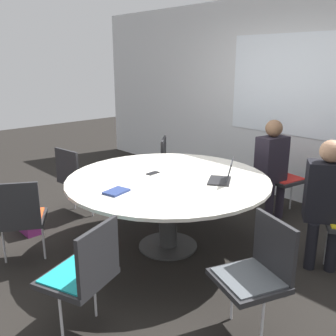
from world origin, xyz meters
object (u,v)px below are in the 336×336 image
at_px(laptop, 224,176).
at_px(handbag, 27,220).
at_px(chair_4, 19,215).
at_px(spiral_notebook, 116,191).
at_px(chair_6, 257,269).
at_px(person_0, 326,195).
at_px(person_1, 272,162).
at_px(cell_phone, 153,173).
at_px(chair_1, 279,173).
at_px(chair_5, 84,270).
at_px(chair_2, 173,163).
at_px(chair_3, 77,175).

distance_m(laptop, handbag, 2.27).
height_order(chair_4, spiral_notebook, chair_4).
height_order(chair_6, person_0, person_0).
bearing_deg(person_0, person_1, -67.54).
distance_m(person_0, person_1, 1.15).
relative_size(person_1, cell_phone, 8.18).
distance_m(chair_1, handbag, 3.07).
height_order(chair_5, person_0, person_0).
bearing_deg(chair_4, chair_1, 13.98).
height_order(chair_2, chair_5, same).
xyz_separation_m(chair_1, person_0, (1.00, -0.89, 0.20)).
distance_m(chair_1, chair_4, 3.07).
bearing_deg(spiral_notebook, handbag, -167.45).
distance_m(person_0, cell_phone, 1.66).
height_order(person_0, handbag, person_0).
xyz_separation_m(person_1, handbag, (-1.60, -2.37, -0.56)).
xyz_separation_m(chair_1, chair_4, (-0.89, -2.94, 0.00)).
height_order(chair_2, cell_phone, chair_2).
distance_m(chair_2, cell_phone, 1.31).
bearing_deg(chair_6, chair_2, -11.33).
height_order(laptop, spiral_notebook, laptop).
height_order(person_0, spiral_notebook, person_0).
relative_size(chair_5, handbag, 2.37).
distance_m(chair_5, handbag, 1.97).
bearing_deg(handbag, laptop, 34.47).
bearing_deg(laptop, handbag, -89.47).
xyz_separation_m(chair_5, spiral_notebook, (-0.56, 0.67, 0.25)).
xyz_separation_m(chair_2, laptop, (1.45, -0.70, 0.30)).
bearing_deg(chair_4, cell_phone, 10.51).
xyz_separation_m(chair_4, person_0, (1.89, 2.05, 0.20)).
distance_m(laptop, cell_phone, 0.74).
xyz_separation_m(chair_3, person_0, (2.61, 1.05, 0.20)).
relative_size(chair_4, chair_5, 1.00).
bearing_deg(person_1, chair_4, -9.21).
bearing_deg(handbag, cell_phone, 38.80).
bearing_deg(person_1, handbag, -24.16).
relative_size(chair_3, handbag, 2.37).
bearing_deg(person_1, person_0, 66.37).
relative_size(laptop, spiral_notebook, 1.50).
xyz_separation_m(person_1, cell_phone, (-0.48, -1.46, 0.05)).
relative_size(chair_1, chair_2, 1.00).
xyz_separation_m(person_0, laptop, (-0.77, -0.50, 0.11)).
bearing_deg(chair_1, spiral_notebook, 4.53).
distance_m(chair_6, person_1, 2.16).
bearing_deg(laptop, chair_3, -107.33).
height_order(chair_1, chair_6, same).
height_order(chair_5, cell_phone, chair_5).
distance_m(chair_3, spiral_notebook, 1.47).
bearing_deg(handbag, chair_1, 59.15).
bearing_deg(cell_phone, person_1, 71.87).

